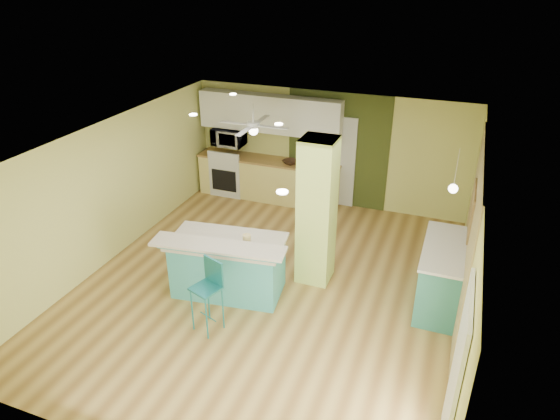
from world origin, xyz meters
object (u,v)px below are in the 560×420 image
object	(u,v)px
side_counter	(442,275)
fruit_bowl	(290,162)
peninsula	(228,265)
bar_stool	(210,284)
canister	(247,240)

from	to	relation	value
side_counter	fruit_bowl	size ratio (longest dim) A/B	4.88
side_counter	peninsula	bearing A→B (deg)	-164.37
bar_stool	side_counter	distance (m)	3.58
peninsula	bar_stool	size ratio (longest dim) A/B	1.86
peninsula	side_counter	xyz separation A→B (m)	(3.25, 0.91, 0.01)
fruit_bowl	canister	bearing A→B (deg)	-81.21
peninsula	canister	bearing A→B (deg)	-4.26
peninsula	fruit_bowl	distance (m)	3.56
bar_stool	side_counter	bearing A→B (deg)	50.34
bar_stool	canister	size ratio (longest dim) A/B	6.82
peninsula	canister	size ratio (longest dim) A/B	12.67
bar_stool	canister	bearing A→B (deg)	98.75
fruit_bowl	canister	xyz separation A→B (m)	(0.54, -3.51, 0.06)
bar_stool	fruit_bowl	world-z (taller)	bar_stool
fruit_bowl	canister	world-z (taller)	canister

